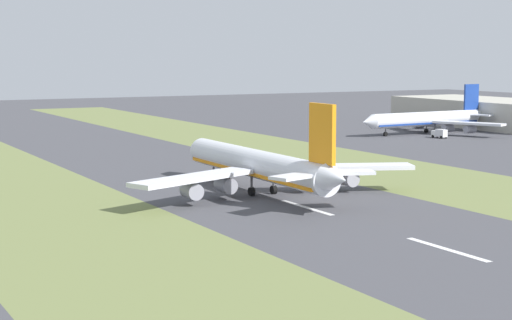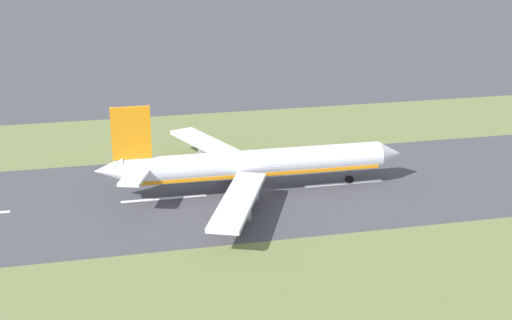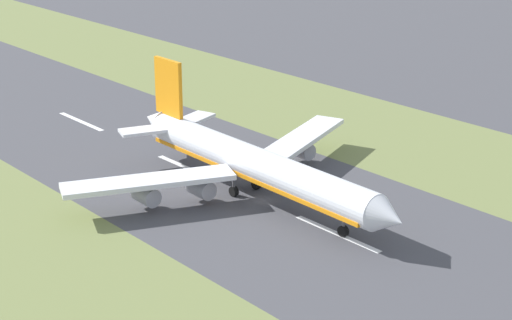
{
  "view_description": "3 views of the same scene",
  "coord_description": "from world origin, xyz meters",
  "views": [
    {
      "loc": [
        -84.77,
        -158.74,
        29.0
      ],
      "look_at": [
        -0.24,
        -1.88,
        7.0
      ],
      "focal_mm": 60.0,
      "sensor_mm": 36.0,
      "label": 1
    },
    {
      "loc": [
        140.12,
        -33.89,
        56.9
      ],
      "look_at": [
        -0.24,
        -1.88,
        7.0
      ],
      "focal_mm": 50.0,
      "sensor_mm": 36.0,
      "label": 2
    },
    {
      "loc": [
        91.26,
        103.26,
        57.23
      ],
      "look_at": [
        -0.24,
        -1.88,
        7.0
      ],
      "focal_mm": 60.0,
      "sensor_mm": 36.0,
      "label": 3
    }
  ],
  "objects": [
    {
      "name": "centreline_dash_far",
      "position": [
        0.0,
        18.12,
        0.01
      ],
      "size": [
        1.2,
        18.0,
        0.01
      ],
      "primitive_type": "cube",
      "color": "silver",
      "rests_on": "ground"
    },
    {
      "name": "grass_median_west",
      "position": [
        -45.0,
        0.0,
        0.0
      ],
      "size": [
        40.0,
        600.0,
        0.01
      ],
      "primitive_type": "cube",
      "color": "olive",
      "rests_on": "ground"
    },
    {
      "name": "centreline_dash_mid",
      "position": [
        0.0,
        -21.88,
        0.01
      ],
      "size": [
        1.2,
        18.0,
        0.01
      ],
      "primitive_type": "cube",
      "color": "silver",
      "rests_on": "ground"
    },
    {
      "name": "grass_median_east",
      "position": [
        45.0,
        0.0,
        0.0
      ],
      "size": [
        40.0,
        600.0,
        0.01
      ],
      "primitive_type": "cube",
      "color": "olive",
      "rests_on": "ground"
    },
    {
      "name": "centreline_dash_near",
      "position": [
        0.0,
        -61.88,
        0.01
      ],
      "size": [
        1.2,
        18.0,
        0.01
      ],
      "primitive_type": "cube",
      "color": "silver",
      "rests_on": "ground"
    },
    {
      "name": "airplane_main_jet",
      "position": [
        -0.26,
        -3.78,
        6.02
      ],
      "size": [
        64.13,
        67.06,
        20.2
      ],
      "color": "silver",
      "rests_on": "ground"
    },
    {
      "name": "ground_plane",
      "position": [
        0.0,
        0.0,
        0.0
      ],
      "size": [
        800.0,
        800.0,
        0.0
      ],
      "primitive_type": "plane",
      "color": "#424247"
    }
  ]
}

